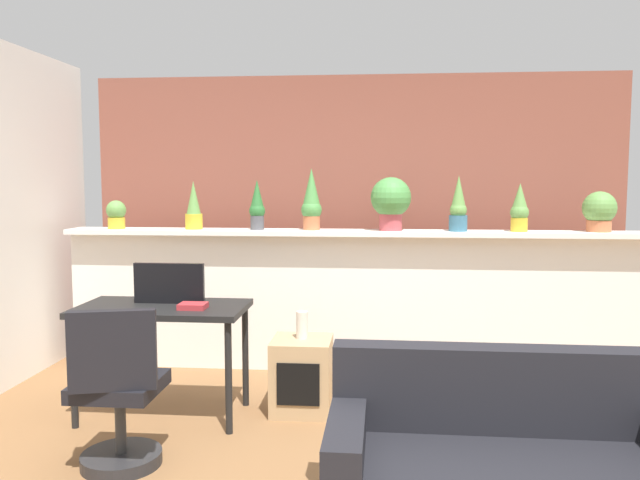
# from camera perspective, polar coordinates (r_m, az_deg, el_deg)

# --- Properties ---
(divider_wall) EXTENTS (4.71, 0.16, 1.13)m
(divider_wall) POSITION_cam_1_polar(r_m,az_deg,el_deg) (5.26, 2.84, -5.65)
(divider_wall) COLOR white
(divider_wall) RESTS_ON ground
(plant_shelf) EXTENTS (4.71, 0.32, 0.04)m
(plant_shelf) POSITION_cam_1_polar(r_m,az_deg,el_deg) (5.14, 2.85, 0.66)
(plant_shelf) COLOR white
(plant_shelf) RESTS_ON divider_wall
(brick_wall_behind) EXTENTS (4.71, 0.10, 2.50)m
(brick_wall_behind) POSITION_cam_1_polar(r_m,az_deg,el_deg) (5.77, 3.13, 2.21)
(brick_wall_behind) COLOR brown
(brick_wall_behind) RESTS_ON ground
(potted_plant_0) EXTENTS (0.16, 0.16, 0.24)m
(potted_plant_0) POSITION_cam_1_polar(r_m,az_deg,el_deg) (5.55, -17.84, 2.24)
(potted_plant_0) COLOR gold
(potted_plant_0) RESTS_ON plant_shelf
(potted_plant_1) EXTENTS (0.14, 0.14, 0.40)m
(potted_plant_1) POSITION_cam_1_polar(r_m,az_deg,el_deg) (5.34, -11.29, 2.88)
(potted_plant_1) COLOR gold
(potted_plant_1) RESTS_ON plant_shelf
(potted_plant_2) EXTENTS (0.13, 0.13, 0.41)m
(potted_plant_2) POSITION_cam_1_polar(r_m,az_deg,el_deg) (5.21, -5.67, 3.06)
(potted_plant_2) COLOR #4C4C51
(potted_plant_2) RESTS_ON plant_shelf
(potted_plant_3) EXTENTS (0.17, 0.17, 0.50)m
(potted_plant_3) POSITION_cam_1_polar(r_m,az_deg,el_deg) (5.16, -0.77, 3.51)
(potted_plant_3) COLOR #C66B42
(potted_plant_3) RESTS_ON plant_shelf
(potted_plant_4) EXTENTS (0.32, 0.32, 0.43)m
(potted_plant_4) POSITION_cam_1_polar(r_m,az_deg,el_deg) (5.12, 6.38, 3.56)
(potted_plant_4) COLOR #B7474C
(potted_plant_4) RESTS_ON plant_shelf
(potted_plant_5) EXTENTS (0.14, 0.14, 0.44)m
(potted_plant_5) POSITION_cam_1_polar(r_m,az_deg,el_deg) (5.14, 12.33, 2.92)
(potted_plant_5) COLOR #386B84
(potted_plant_5) RESTS_ON plant_shelf
(potted_plant_6) EXTENTS (0.14, 0.14, 0.38)m
(potted_plant_6) POSITION_cam_1_polar(r_m,az_deg,el_deg) (5.23, 17.50, 2.68)
(potted_plant_6) COLOR gold
(potted_plant_6) RESTS_ON plant_shelf
(potted_plant_7) EXTENTS (0.26, 0.26, 0.32)m
(potted_plant_7) POSITION_cam_1_polar(r_m,az_deg,el_deg) (5.44, 23.82, 2.43)
(potted_plant_7) COLOR #C66B42
(potted_plant_7) RESTS_ON plant_shelf
(desk) EXTENTS (1.10, 0.60, 0.75)m
(desk) POSITION_cam_1_polar(r_m,az_deg,el_deg) (4.34, -13.98, -6.83)
(desk) COLOR black
(desk) RESTS_ON ground
(tv_monitor) EXTENTS (0.48, 0.04, 0.27)m
(tv_monitor) POSITION_cam_1_polar(r_m,az_deg,el_deg) (4.37, -13.41, -3.81)
(tv_monitor) COLOR black
(tv_monitor) RESTS_ON desk
(office_chair) EXTENTS (0.49, 0.49, 0.91)m
(office_chair) POSITION_cam_1_polar(r_m,az_deg,el_deg) (3.69, -17.68, -13.57)
(office_chair) COLOR #262628
(office_chair) RESTS_ON ground
(side_cube_shelf) EXTENTS (0.40, 0.41, 0.50)m
(side_cube_shelf) POSITION_cam_1_polar(r_m,az_deg,el_deg) (4.41, -1.65, -12.06)
(side_cube_shelf) COLOR tan
(side_cube_shelf) RESTS_ON ground
(vase_on_shelf) EXTENTS (0.08, 0.08, 0.19)m
(vase_on_shelf) POSITION_cam_1_polar(r_m,az_deg,el_deg) (4.34, -1.62, -7.63)
(vase_on_shelf) COLOR silver
(vase_on_shelf) RESTS_ON side_cube_shelf
(book_on_desk) EXTENTS (0.17, 0.14, 0.04)m
(book_on_desk) POSITION_cam_1_polar(r_m,az_deg,el_deg) (4.17, -11.35, -5.84)
(book_on_desk) COLOR #B22D33
(book_on_desk) RESTS_ON desk
(couch) EXTENTS (1.57, 0.77, 0.80)m
(couch) POSITION_cam_1_polar(r_m,az_deg,el_deg) (3.05, 16.55, -19.90)
(couch) COLOR black
(couch) RESTS_ON ground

